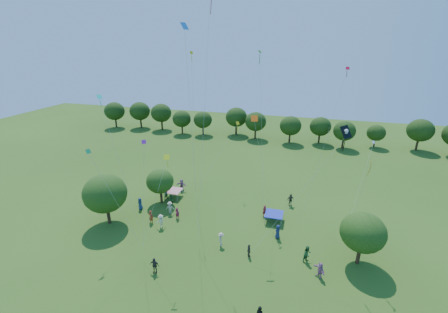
{
  "coord_description": "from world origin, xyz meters",
  "views": [
    {
      "loc": [
        7.08,
        -11.72,
        21.2
      ],
      "look_at": [
        0.0,
        14.0,
        11.0
      ],
      "focal_mm": 24.0,
      "sensor_mm": 36.0,
      "label": 1
    }
  ],
  "objects_px": {
    "near_tree_north": "(160,181)",
    "tent_blue": "(274,214)",
    "red_high_kite": "(208,41)",
    "near_tree_west": "(105,193)",
    "pirate_kite": "(344,135)",
    "near_tree_east": "(363,232)",
    "tent_red_stripe": "(173,191)"
  },
  "relations": [
    {
      "from": "red_high_kite",
      "to": "near_tree_west",
      "type": "bearing_deg",
      "value": -166.85
    },
    {
      "from": "near_tree_east",
      "to": "tent_blue",
      "type": "bearing_deg",
      "value": 149.29
    },
    {
      "from": "near_tree_north",
      "to": "near_tree_east",
      "type": "xyz_separation_m",
      "value": [
        25.01,
        -6.04,
        0.42
      ]
    },
    {
      "from": "near_tree_north",
      "to": "pirate_kite",
      "type": "xyz_separation_m",
      "value": [
        21.99,
        -5.52,
        10.05
      ]
    },
    {
      "from": "pirate_kite",
      "to": "red_high_kite",
      "type": "height_order",
      "value": "red_high_kite"
    },
    {
      "from": "tent_blue",
      "to": "pirate_kite",
      "type": "distance_m",
      "value": 14.61
    },
    {
      "from": "pirate_kite",
      "to": "tent_red_stripe",
      "type": "bearing_deg",
      "value": 160.56
    },
    {
      "from": "near_tree_west",
      "to": "pirate_kite",
      "type": "distance_m",
      "value": 27.57
    },
    {
      "from": "red_high_kite",
      "to": "tent_red_stripe",
      "type": "bearing_deg",
      "value": 144.16
    },
    {
      "from": "near_tree_north",
      "to": "near_tree_east",
      "type": "bearing_deg",
      "value": -13.58
    },
    {
      "from": "near_tree_east",
      "to": "pirate_kite",
      "type": "bearing_deg",
      "value": 170.23
    },
    {
      "from": "tent_red_stripe",
      "to": "tent_blue",
      "type": "bearing_deg",
      "value": -9.5
    },
    {
      "from": "near_tree_north",
      "to": "tent_blue",
      "type": "height_order",
      "value": "near_tree_north"
    },
    {
      "from": "near_tree_east",
      "to": "pirate_kite",
      "type": "xyz_separation_m",
      "value": [
        -3.02,
        0.52,
        9.63
      ]
    },
    {
      "from": "near_tree_west",
      "to": "tent_red_stripe",
      "type": "bearing_deg",
      "value": 59.14
    },
    {
      "from": "near_tree_north",
      "to": "pirate_kite",
      "type": "distance_m",
      "value": 24.8
    },
    {
      "from": "pirate_kite",
      "to": "red_high_kite",
      "type": "bearing_deg",
      "value": 171.59
    },
    {
      "from": "near_tree_north",
      "to": "tent_red_stripe",
      "type": "height_order",
      "value": "near_tree_north"
    },
    {
      "from": "near_tree_east",
      "to": "red_high_kite",
      "type": "bearing_deg",
      "value": 171.34
    },
    {
      "from": "red_high_kite",
      "to": "near_tree_north",
      "type": "bearing_deg",
      "value": 157.46
    },
    {
      "from": "tent_red_stripe",
      "to": "red_high_kite",
      "type": "bearing_deg",
      "value": -35.84
    },
    {
      "from": "tent_red_stripe",
      "to": "red_high_kite",
      "type": "relative_size",
      "value": 0.08
    },
    {
      "from": "near_tree_west",
      "to": "near_tree_east",
      "type": "height_order",
      "value": "near_tree_west"
    },
    {
      "from": "pirate_kite",
      "to": "tent_blue",
      "type": "bearing_deg",
      "value": 141.31
    },
    {
      "from": "near_tree_west",
      "to": "red_high_kite",
      "type": "distance_m",
      "value": 21.45
    },
    {
      "from": "near_tree_west",
      "to": "tent_blue",
      "type": "distance_m",
      "value": 20.9
    },
    {
      "from": "near_tree_east",
      "to": "pirate_kite",
      "type": "relative_size",
      "value": 0.44
    },
    {
      "from": "near_tree_west",
      "to": "tent_blue",
      "type": "height_order",
      "value": "near_tree_west"
    },
    {
      "from": "tent_blue",
      "to": "tent_red_stripe",
      "type": "bearing_deg",
      "value": 170.5
    },
    {
      "from": "near_tree_east",
      "to": "near_tree_north",
      "type": "bearing_deg",
      "value": 166.42
    },
    {
      "from": "near_tree_east",
      "to": "tent_blue",
      "type": "distance_m",
      "value": 10.99
    },
    {
      "from": "near_tree_north",
      "to": "near_tree_west",
      "type": "bearing_deg",
      "value": -121.69
    }
  ]
}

